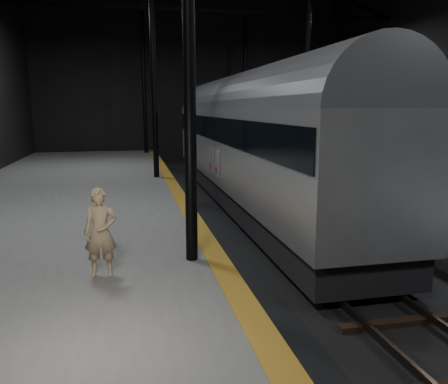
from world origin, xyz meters
name	(u,v)px	position (x,y,z in m)	size (l,w,h in m)	color
ground	(288,239)	(0.00, 0.00, 0.00)	(44.00, 44.00, 0.00)	black
platform_left	(48,239)	(-7.50, 0.00, 0.50)	(9.00, 43.80, 1.00)	#585856
tactile_strip	(191,215)	(-3.25, 0.00, 1.00)	(0.50, 43.80, 0.01)	#9A6A1C
track	(288,237)	(0.00, 0.00, 0.07)	(2.40, 43.00, 0.24)	#3F3328
train	(248,135)	(0.00, 5.14, 3.16)	(3.17, 21.21, 5.67)	#9EA1A6
woman	(101,232)	(-5.69, -4.55, 1.89)	(0.65, 0.42, 1.77)	tan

